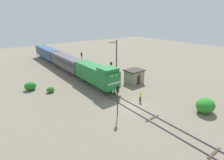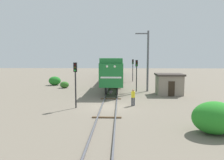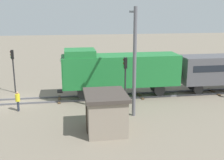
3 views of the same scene
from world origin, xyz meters
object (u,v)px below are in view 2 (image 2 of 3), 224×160
Objects in this scene: traffic_signal_near at (75,77)px; catenary_mast at (147,60)px; traffic_signal_far at (133,66)px; relay_hut at (169,84)px; locomotive at (112,72)px; passenger_car_leading at (115,69)px; passenger_car_trailing at (116,66)px; traffic_signal_mid at (137,70)px; worker_near_track at (133,96)px.

catenary_mast is at bearing 52.26° from traffic_signal_near.
traffic_signal_near is 1.00× the size of traffic_signal_far.
relay_hut is (3.90, -14.71, -1.65)m from traffic_signal_far.
traffic_signal_near is 1.26× the size of relay_hut.
locomotive is 0.83× the size of passenger_car_leading.
passenger_car_trailing is 28.23m from traffic_signal_mid.
worker_near_track is at bearing -127.19° from relay_hut.
passenger_car_trailing is 37.10m from worker_near_track.
locomotive is 0.83× the size of passenger_car_trailing.
relay_hut is at bearing -64.42° from passenger_car_leading.
traffic_signal_mid is at bearing -75.79° from passenger_car_leading.
passenger_car_trailing is 28.15m from catenary_mast.
traffic_signal_mid is 4.98m from relay_hut.
traffic_signal_mid reaches higher than relay_hut.
locomotive is 3.42m from traffic_signal_mid.
traffic_signal_near reaches higher than passenger_car_trailing.
catenary_mast reaches higher than relay_hut.
traffic_signal_far is (6.80, 22.60, -0.01)m from traffic_signal_near.
passenger_car_leading is at bearing -9.17° from worker_near_track.
catenary_mast reaches higher than passenger_car_trailing.
traffic_signal_far reaches higher than relay_hut.
worker_near_track is 8.45m from relay_hut.
catenary_mast is at bearing 13.95° from traffic_signal_mid.
traffic_signal_mid is (6.60, 10.14, 0.05)m from traffic_signal_near.
traffic_signal_near is at bearing -127.74° from catenary_mast.
catenary_mast reaches higher than traffic_signal_far.
locomotive reaches higher than passenger_car_leading.
traffic_signal_far is 12.25m from catenary_mast.
relay_hut is (2.56, -2.63, -3.14)m from catenary_mast.
worker_near_track is (-1.00, -8.97, -2.10)m from traffic_signal_mid.
locomotive is at bearing -176.57° from catenary_mast.
passenger_car_leading is at bearing -90.00° from passenger_car_trailing.
worker_near_track is (2.40, -9.06, -1.78)m from locomotive.
worker_near_track is 0.20× the size of catenary_mast.
passenger_car_leading is 13.86m from traffic_signal_mid.
traffic_signal_near is at bearing -123.07° from traffic_signal_mid.
worker_near_track is (2.40, -36.99, -1.53)m from passenger_car_trailing.
locomotive is at bearing -90.00° from passenger_car_trailing.
relay_hut is (5.10, 6.72, 0.40)m from worker_near_track.
traffic_signal_far is (3.60, -15.56, 0.52)m from passenger_car_trailing.
traffic_signal_near is (-3.20, -23.56, 0.53)m from passenger_car_leading.
passenger_car_trailing is at bearing -11.58° from worker_near_track.
passenger_car_trailing is at bearing 90.00° from passenger_car_leading.
traffic_signal_mid is at bearing -83.08° from passenger_car_trailing.
locomotive is 27.94m from passenger_car_trailing.
traffic_signal_far is 1.26× the size of relay_hut.
traffic_signal_mid is (3.40, -28.02, 0.57)m from passenger_car_trailing.
traffic_signal_far is at bearing 89.08° from traffic_signal_mid.
passenger_car_trailing is 4.00× the size of relay_hut.
passenger_car_leading is 4.00× the size of relay_hut.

